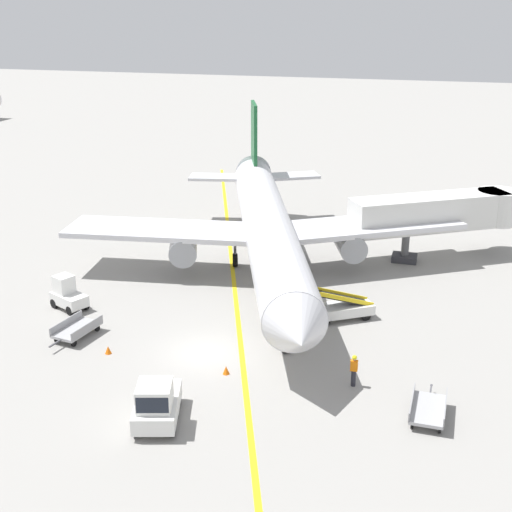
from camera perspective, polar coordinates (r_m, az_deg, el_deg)
ground_plane at (r=38.39m, az=-4.25°, el=-7.94°), size 300.00×300.00×0.00m
taxi_line_yellow at (r=42.53m, az=-1.52°, el=-4.98°), size 27.60×75.30×0.01m
airliner at (r=48.15m, az=0.93°, el=2.42°), size 27.50×34.17×10.10m
jet_bridge at (r=53.08m, az=15.35°, el=3.51°), size 12.23×8.88×4.85m
pushback_tug at (r=32.32m, az=-8.16°, el=-11.87°), size 2.83×3.99×2.20m
baggage_tug_near_wing at (r=44.85m, az=-15.22°, el=-3.06°), size 2.72×2.19×2.10m
belt_loader_forward_hold at (r=42.18m, az=6.88°, el=-4.18°), size 4.88×3.77×2.59m
baggage_cart_loaded at (r=33.55m, az=13.94°, el=-12.07°), size 1.62×3.78×0.94m
baggage_cart_empty_trailing at (r=41.15m, az=-14.49°, el=-5.84°), size 1.99×3.84×0.94m
ground_crew_marshaller at (r=35.16m, az=8.03°, el=-9.20°), size 0.36×0.24×1.70m
safety_cone_nose_left at (r=38.98m, az=-12.03°, el=-7.54°), size 0.36×0.36×0.44m
safety_cone_nose_right at (r=36.22m, az=-2.47°, el=-9.33°), size 0.36×0.36×0.44m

